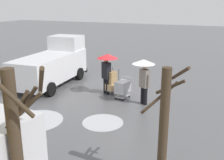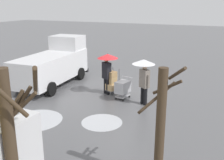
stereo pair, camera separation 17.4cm
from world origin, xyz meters
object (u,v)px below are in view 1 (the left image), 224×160
Objects in this scene: cargo_van_parked_right at (53,64)px; shopping_cart_vendor at (123,87)px; pedestrian_black_side at (107,64)px; bare_tree_near at (164,124)px; bare_tree_far at (18,150)px; hand_dolly_boxes at (112,82)px; pedestrian_pink_side at (144,71)px.

shopping_cart_vendor is at bearing 171.03° from cargo_van_parked_right.
cargo_van_parked_right is at bearing -6.75° from pedestrian_black_side.
cargo_van_parked_right is at bearing -38.60° from bare_tree_near.
pedestrian_black_side is 0.59× the size of bare_tree_far.
bare_tree_near is at bearing 120.38° from shopping_cart_vendor.
hand_dolly_boxes is 7.18m from bare_tree_near.
hand_dolly_boxes is 0.61× the size of pedestrian_black_side.
bare_tree_far reaches higher than pedestrian_black_side.
shopping_cart_vendor is 0.47× the size of pedestrian_black_side.
pedestrian_pink_side is 0.67× the size of bare_tree_near.
cargo_van_parked_right is 1.50× the size of bare_tree_far.
shopping_cart_vendor is 6.43m from bare_tree_near.
cargo_van_parked_right is at bearing -9.90° from pedestrian_pink_side.
hand_dolly_boxes is at bearing -56.07° from bare_tree_near.
pedestrian_black_side reaches higher than shopping_cart_vendor.
shopping_cart_vendor is at bearing 163.12° from pedestrian_black_side.
bare_tree_near is (-3.21, 5.47, 1.08)m from shopping_cart_vendor.
hand_dolly_boxes is 0.41× the size of bare_tree_near.
cargo_van_parked_right is 2.53× the size of pedestrian_black_side.
pedestrian_black_side is at bearing -76.65° from bare_tree_far.
pedestrian_pink_side reaches higher than hand_dolly_boxes.
pedestrian_pink_side is 7.97m from bare_tree_far.
bare_tree_near is 0.88× the size of bare_tree_far.
bare_tree_near reaches higher than shopping_cart_vendor.
pedestrian_pink_side is (-1.89, 0.70, 0.96)m from hand_dolly_boxes.
shopping_cart_vendor is at bearing -59.62° from bare_tree_near.
hand_dolly_boxes is at bearing 175.61° from cargo_van_parked_right.
pedestrian_black_side is at bearing -15.12° from pedestrian_pink_side.
bare_tree_near reaches higher than cargo_van_parked_right.
pedestrian_black_side is at bearing -54.09° from bare_tree_near.
bare_tree_far reaches higher than pedestrian_pink_side.
shopping_cart_vendor is 0.28× the size of bare_tree_far.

